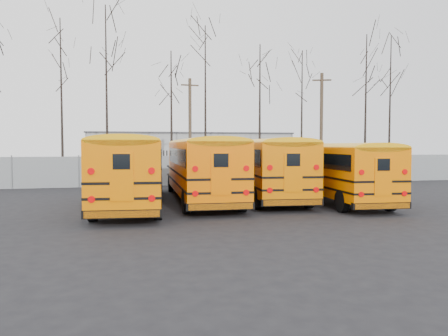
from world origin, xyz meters
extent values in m
plane|color=black|center=(0.00, 0.00, 0.00)|extent=(120.00, 120.00, 0.00)
cube|color=gray|center=(0.00, 12.00, 1.00)|extent=(40.00, 0.04, 2.00)
cube|color=#AEAEA9|center=(2.00, 32.00, 2.00)|extent=(22.00, 8.00, 4.00)
cylinder|color=black|center=(-6.19, -1.29, 0.51)|extent=(0.37, 1.04, 1.02)
cylinder|color=black|center=(-3.90, -1.48, 0.51)|extent=(0.37, 1.04, 1.02)
cylinder|color=black|center=(-5.50, 7.24, 0.51)|extent=(0.37, 1.04, 1.02)
cylinder|color=black|center=(-3.20, 7.06, 0.51)|extent=(0.37, 1.04, 1.02)
cube|color=#E26A00|center=(-4.78, 1.92, 1.71)|extent=(3.31, 9.66, 2.40)
cube|color=#E26A00|center=(-4.32, 7.51, 1.02)|extent=(2.43, 1.91, 1.02)
cube|color=black|center=(-4.79, 1.71, 2.24)|extent=(3.27, 8.65, 0.71)
cube|color=black|center=(-4.71, 2.78, 0.97)|extent=(3.48, 11.41, 0.09)
cube|color=black|center=(-4.71, 2.78, 1.48)|extent=(3.48, 11.41, 0.09)
cube|color=black|center=(-5.15, -2.71, 0.46)|extent=(2.62, 0.44, 0.29)
cube|color=black|center=(-4.26, 8.32, 0.46)|extent=(2.46, 0.40, 0.27)
cube|color=#E26A00|center=(-5.16, -2.82, 1.68)|extent=(0.77, 0.10, 1.58)
cylinder|color=#B20505|center=(-6.13, -2.75, 0.97)|extent=(0.23, 0.06, 0.22)
cylinder|color=#B20505|center=(-4.20, -2.91, 0.97)|extent=(0.23, 0.06, 0.22)
cylinder|color=#B20505|center=(-6.13, -2.75, 1.89)|extent=(0.23, 0.06, 0.22)
cylinder|color=#B20505|center=(-4.20, -2.91, 1.89)|extent=(0.23, 0.06, 0.22)
cylinder|color=black|center=(-2.70, -0.30, 0.51)|extent=(0.31, 1.02, 1.01)
cylinder|color=black|center=(-0.42, -0.36, 0.51)|extent=(0.31, 1.02, 1.01)
cylinder|color=black|center=(-2.47, 8.18, 0.51)|extent=(0.31, 1.02, 1.01)
cylinder|color=black|center=(-0.19, 8.12, 0.51)|extent=(0.31, 1.02, 1.01)
cube|color=#EE6500|center=(-1.47, 2.95, 1.69)|extent=(2.78, 9.46, 2.37)
cube|color=#EE6500|center=(-1.32, 8.50, 1.01)|extent=(2.32, 1.78, 1.01)
cube|color=black|center=(-1.48, 2.75, 2.22)|extent=(2.79, 8.45, 0.71)
cube|color=black|center=(-1.45, 3.81, 0.96)|extent=(2.85, 11.20, 0.09)
cube|color=black|center=(-1.45, 3.81, 1.46)|extent=(2.85, 11.20, 0.09)
cube|color=black|center=(-1.60, -1.65, 0.45)|extent=(2.59, 0.29, 0.28)
cube|color=black|center=(-1.30, 9.31, 0.45)|extent=(2.43, 0.27, 0.26)
cube|color=#EE6500|center=(-1.60, -1.76, 1.67)|extent=(0.76, 0.06, 1.57)
cylinder|color=#B20505|center=(-2.56, -1.74, 0.96)|extent=(0.22, 0.05, 0.22)
cylinder|color=#B20505|center=(-0.64, -1.79, 0.96)|extent=(0.22, 0.05, 0.22)
cylinder|color=#B20505|center=(-2.56, -1.74, 1.87)|extent=(0.22, 0.05, 0.22)
cylinder|color=#B20505|center=(-0.64, -1.79, 1.87)|extent=(0.22, 0.05, 0.22)
cylinder|color=black|center=(0.43, 0.26, 0.50)|extent=(0.36, 1.02, 1.00)
cylinder|color=black|center=(2.68, 0.08, 0.50)|extent=(0.36, 1.02, 1.00)
cylinder|color=black|center=(1.10, 8.64, 0.50)|extent=(0.36, 1.02, 1.00)
cylinder|color=black|center=(3.35, 8.46, 0.50)|extent=(0.36, 1.02, 1.00)
cube|color=#DF6B00|center=(1.82, 3.41, 1.68)|extent=(3.24, 9.48, 2.35)
cube|color=#DF6B00|center=(2.26, 8.90, 1.00)|extent=(2.38, 1.88, 1.00)
cube|color=black|center=(1.80, 3.21, 2.20)|extent=(3.20, 8.48, 0.70)
cube|color=black|center=(1.88, 4.26, 0.95)|extent=(3.40, 11.20, 0.09)
cube|color=black|center=(1.88, 4.26, 1.45)|extent=(3.40, 11.20, 0.09)
cube|color=black|center=(1.45, -1.13, 0.45)|extent=(2.57, 0.42, 0.28)
cube|color=black|center=(2.32, 9.70, 0.45)|extent=(2.41, 0.39, 0.26)
cube|color=#DF6B00|center=(1.44, -1.24, 1.65)|extent=(0.75, 0.10, 1.55)
cylinder|color=#B20505|center=(0.50, -1.17, 0.95)|extent=(0.22, 0.06, 0.22)
cylinder|color=#B20505|center=(2.39, -1.32, 0.95)|extent=(0.22, 0.06, 0.22)
cylinder|color=#B20505|center=(0.50, -1.17, 1.85)|extent=(0.22, 0.06, 0.22)
cylinder|color=#B20505|center=(2.39, -1.32, 1.85)|extent=(0.22, 0.06, 0.22)
cylinder|color=black|center=(3.51, -1.35, 0.46)|extent=(0.31, 0.94, 0.93)
cylinder|color=black|center=(5.61, -1.47, 0.46)|extent=(0.31, 0.94, 0.93)
cylinder|color=black|center=(3.97, 6.44, 0.46)|extent=(0.31, 0.94, 0.93)
cylinder|color=black|center=(6.06, 6.31, 0.46)|extent=(0.31, 0.94, 0.93)
cube|color=#E66B00|center=(4.74, 1.60, 1.55)|extent=(2.82, 8.75, 2.18)
cube|color=#E66B00|center=(5.03, 6.70, 0.93)|extent=(2.18, 1.70, 0.93)
cube|color=black|center=(4.72, 1.42, 2.04)|extent=(2.80, 7.83, 0.65)
cube|color=black|center=(4.78, 2.39, 0.88)|extent=(2.94, 10.35, 0.08)
cube|color=black|center=(4.78, 2.39, 1.35)|extent=(2.94, 10.35, 0.08)
cube|color=black|center=(4.49, -2.61, 0.42)|extent=(2.38, 0.34, 0.26)
cube|color=black|center=(5.08, 7.44, 0.42)|extent=(2.23, 0.32, 0.24)
cube|color=#E66B00|center=(4.48, -2.71, 1.53)|extent=(0.70, 0.08, 1.44)
cylinder|color=#B20505|center=(3.60, -2.67, 0.88)|extent=(0.21, 0.05, 0.20)
cylinder|color=#B20505|center=(5.36, -2.77, 0.88)|extent=(0.21, 0.05, 0.20)
cylinder|color=#B20505|center=(3.60, -2.67, 1.72)|extent=(0.21, 0.05, 0.20)
cylinder|color=#B20505|center=(5.36, -2.77, 1.72)|extent=(0.21, 0.05, 0.20)
cylinder|color=#473828|center=(-0.02, 17.16, 4.01)|extent=(0.25, 0.25, 8.02)
cube|color=#473828|center=(-0.02, 17.16, 7.49)|extent=(1.43, 0.24, 0.11)
cylinder|color=#443526|center=(10.72, 15.97, 4.32)|extent=(0.27, 0.27, 8.63)
cube|color=#443526|center=(10.72, 15.97, 8.06)|extent=(1.49, 0.62, 0.12)
cone|color=black|center=(-9.69, 17.27, 6.09)|extent=(0.26, 0.26, 12.18)
cone|color=black|center=(-6.29, 13.95, 6.17)|extent=(0.26, 0.26, 12.34)
cone|color=black|center=(-1.49, 17.20, 5.06)|extent=(0.26, 0.26, 10.12)
cone|color=black|center=(1.34, 17.77, 6.20)|extent=(0.26, 0.26, 12.39)
cone|color=black|center=(5.81, 17.26, 5.51)|extent=(0.26, 0.26, 11.03)
cone|color=black|center=(9.43, 17.05, 5.32)|extent=(0.26, 0.26, 10.64)
cone|color=black|center=(14.31, 15.27, 5.90)|extent=(0.26, 0.26, 11.80)
cone|color=black|center=(17.73, 17.05, 6.14)|extent=(0.26, 0.26, 12.28)
camera|label=1|loc=(-5.01, -17.45, 2.73)|focal=35.00mm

